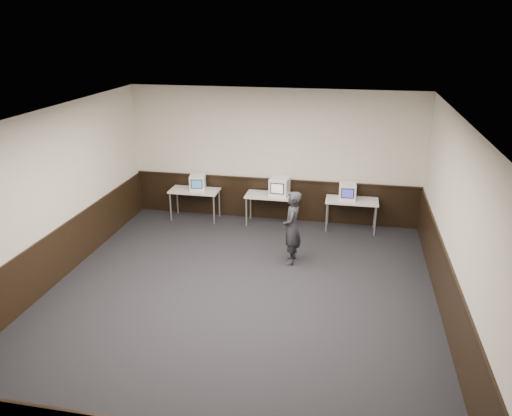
{
  "coord_description": "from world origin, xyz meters",
  "views": [
    {
      "loc": [
        1.8,
        -7.47,
        4.62
      ],
      "look_at": [
        0.03,
        1.6,
        1.15
      ],
      "focal_mm": 35.0,
      "sensor_mm": 36.0,
      "label": 1
    }
  ],
  "objects_px": {
    "emac_left": "(198,182)",
    "emac_right": "(347,191)",
    "desk_right": "(352,203)",
    "person": "(292,228)",
    "desk_center": "(271,198)",
    "desk_left": "(195,193)",
    "emac_center": "(279,187)"
  },
  "relations": [
    {
      "from": "emac_left",
      "to": "emac_right",
      "type": "distance_m",
      "value": 3.6
    },
    {
      "from": "desk_right",
      "to": "person",
      "type": "bearing_deg",
      "value": -120.74
    },
    {
      "from": "emac_left",
      "to": "person",
      "type": "distance_m",
      "value": 3.24
    },
    {
      "from": "desk_right",
      "to": "desk_center",
      "type": "bearing_deg",
      "value": 180.0
    },
    {
      "from": "desk_center",
      "to": "desk_right",
      "type": "bearing_deg",
      "value": 0.0
    },
    {
      "from": "desk_left",
      "to": "emac_right",
      "type": "height_order",
      "value": "emac_right"
    },
    {
      "from": "desk_center",
      "to": "emac_left",
      "type": "relative_size",
      "value": 2.64
    },
    {
      "from": "person",
      "to": "desk_right",
      "type": "bearing_deg",
      "value": 148.36
    },
    {
      "from": "emac_right",
      "to": "desk_left",
      "type": "bearing_deg",
      "value": 178.14
    },
    {
      "from": "emac_right",
      "to": "person",
      "type": "bearing_deg",
      "value": -120.02
    },
    {
      "from": "desk_right",
      "to": "emac_center",
      "type": "xyz_separation_m",
      "value": [
        -1.7,
        0.0,
        0.29
      ]
    },
    {
      "from": "emac_right",
      "to": "emac_left",
      "type": "bearing_deg",
      "value": 177.6
    },
    {
      "from": "desk_center",
      "to": "emac_left",
      "type": "bearing_deg",
      "value": 178.92
    },
    {
      "from": "desk_left",
      "to": "desk_center",
      "type": "bearing_deg",
      "value": 0.0
    },
    {
      "from": "desk_center",
      "to": "emac_right",
      "type": "distance_m",
      "value": 1.8
    },
    {
      "from": "emac_center",
      "to": "person",
      "type": "bearing_deg",
      "value": -69.18
    },
    {
      "from": "desk_left",
      "to": "emac_left",
      "type": "bearing_deg",
      "value": 23.68
    },
    {
      "from": "desk_center",
      "to": "emac_center",
      "type": "distance_m",
      "value": 0.35
    },
    {
      "from": "desk_right",
      "to": "emac_left",
      "type": "relative_size",
      "value": 2.64
    },
    {
      "from": "emac_right",
      "to": "desk_center",
      "type": "bearing_deg",
      "value": 178.41
    },
    {
      "from": "desk_center",
      "to": "person",
      "type": "bearing_deg",
      "value": -69.02
    },
    {
      "from": "emac_left",
      "to": "desk_left",
      "type": "bearing_deg",
      "value": -166.85
    },
    {
      "from": "desk_center",
      "to": "emac_left",
      "type": "xyz_separation_m",
      "value": [
        -1.82,
        0.03,
        0.26
      ]
    },
    {
      "from": "desk_right",
      "to": "person",
      "type": "xyz_separation_m",
      "value": [
        -1.16,
        -1.94,
        0.08
      ]
    },
    {
      "from": "emac_center",
      "to": "desk_center",
      "type": "bearing_deg",
      "value": -174.78
    },
    {
      "from": "emac_left",
      "to": "desk_center",
      "type": "bearing_deg",
      "value": -11.61
    },
    {
      "from": "person",
      "to": "desk_left",
      "type": "bearing_deg",
      "value": -127.2
    },
    {
      "from": "emac_left",
      "to": "emac_right",
      "type": "relative_size",
      "value": 1.06
    },
    {
      "from": "desk_center",
      "to": "desk_right",
      "type": "relative_size",
      "value": 1.0
    },
    {
      "from": "desk_left",
      "to": "desk_right",
      "type": "bearing_deg",
      "value": 0.0
    },
    {
      "from": "desk_center",
      "to": "emac_left",
      "type": "distance_m",
      "value": 1.84
    },
    {
      "from": "emac_left",
      "to": "person",
      "type": "height_order",
      "value": "person"
    }
  ]
}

